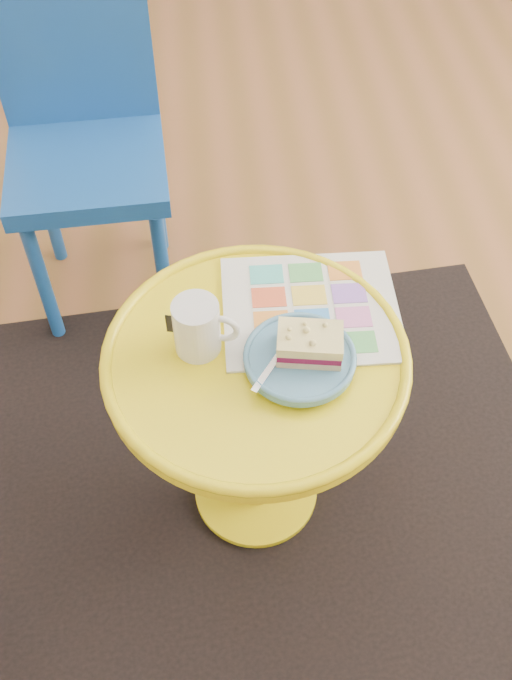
{
  "coord_description": "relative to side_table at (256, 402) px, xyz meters",
  "views": [
    {
      "loc": [
        -0.02,
        -0.96,
        1.43
      ],
      "look_at": [
        0.05,
        -0.23,
        0.51
      ],
      "focal_mm": 40.0,
      "sensor_mm": 36.0,
      "label": 1
    }
  ],
  "objects": [
    {
      "name": "floor",
      "position": [
        -0.05,
        0.23,
        -0.34
      ],
      "size": [
        4.0,
        4.0,
        0.0
      ],
      "primitive_type": "plane",
      "color": "brown",
      "rests_on": "ground"
    },
    {
      "name": "rug",
      "position": [
        -0.0,
        0.0,
        -0.33
      ],
      "size": [
        1.38,
        1.19,
        0.01
      ],
      "primitive_type": "cube",
      "rotation": [
        0.0,
        0.0,
        0.07
      ],
      "color": "black",
      "rests_on": "ground"
    },
    {
      "name": "side_table",
      "position": [
        0.0,
        0.0,
        0.0
      ],
      "size": [
        0.49,
        0.49,
        0.47
      ],
      "color": "yellow",
      "rests_on": "ground"
    },
    {
      "name": "chair",
      "position": [
        -0.31,
        0.67,
        0.1
      ],
      "size": [
        0.35,
        0.35,
        0.76
      ],
      "rotation": [
        0.0,
        0.0,
        0.04
      ],
      "color": "#174A97",
      "rests_on": "ground"
    },
    {
      "name": "newspaper",
      "position": [
        0.1,
        0.09,
        0.13
      ],
      "size": [
        0.3,
        0.26,
        0.01
      ],
      "primitive_type": "cube",
      "rotation": [
        0.0,
        0.0,
        -0.04
      ],
      "color": "silver",
      "rests_on": "side_table"
    },
    {
      "name": "mug",
      "position": [
        -0.09,
        0.03,
        0.18
      ],
      "size": [
        0.11,
        0.07,
        0.1
      ],
      "rotation": [
        0.0,
        0.0,
        -0.27
      ],
      "color": "silver",
      "rests_on": "side_table"
    },
    {
      "name": "plate",
      "position": [
        0.07,
        -0.03,
        0.15
      ],
      "size": [
        0.18,
        0.18,
        0.02
      ],
      "color": "teal",
      "rests_on": "newspaper"
    },
    {
      "name": "cake_slice",
      "position": [
        0.08,
        -0.02,
        0.18
      ],
      "size": [
        0.11,
        0.08,
        0.04
      ],
      "rotation": [
        0.0,
        0.0,
        -0.17
      ],
      "color": "#D3BC8C",
      "rests_on": "plate"
    },
    {
      "name": "fork",
      "position": [
        0.03,
        -0.02,
        0.16
      ],
      "size": [
        0.1,
        0.13,
        0.0
      ],
      "rotation": [
        0.0,
        0.0,
        -0.62
      ],
      "color": "silver",
      "rests_on": "plate"
    }
  ]
}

